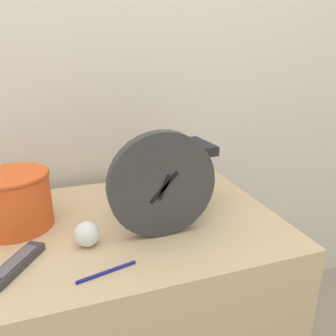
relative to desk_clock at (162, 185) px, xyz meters
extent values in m
cube|color=silver|center=(-0.16, 0.51, 0.30)|extent=(6.00, 0.04, 2.40)
cube|color=tan|center=(-0.16, 0.11, -0.52)|extent=(1.06, 0.65, 0.75)
cylinder|color=#333333|center=(0.00, 0.00, 0.00)|extent=(0.29, 0.03, 0.29)
cylinder|color=white|center=(0.00, -0.01, 0.00)|extent=(0.26, 0.01, 0.26)
cube|color=black|center=(0.00, -0.01, 0.00)|extent=(0.04, 0.01, 0.07)
cube|color=black|center=(0.00, -0.01, 0.00)|extent=(0.08, 0.01, 0.08)
cylinder|color=black|center=(0.00, -0.01, 0.00)|extent=(0.01, 0.00, 0.01)
cube|color=green|center=(0.09, 0.16, -0.13)|extent=(0.18, 0.13, 0.04)
cube|color=#2D9ED1|center=(0.08, 0.17, -0.09)|extent=(0.24, 0.19, 0.04)
cube|color=#7A3899|center=(0.08, 0.18, -0.05)|extent=(0.25, 0.18, 0.03)
cube|color=red|center=(0.10, 0.16, -0.02)|extent=(0.18, 0.13, 0.03)
cube|color=orange|center=(0.08, 0.18, 0.01)|extent=(0.22, 0.14, 0.04)
cube|color=#232328|center=(0.09, 0.15, 0.05)|extent=(0.24, 0.17, 0.03)
cylinder|color=#E05623|center=(-0.39, 0.18, -0.07)|extent=(0.20, 0.20, 0.16)
torus|color=#B3451C|center=(-0.39, 0.18, 0.01)|extent=(0.21, 0.21, 0.01)
cube|color=#333338|center=(-0.37, -0.04, -0.14)|extent=(0.13, 0.16, 0.02)
cube|color=#59595E|center=(-0.37, -0.04, -0.13)|extent=(0.09, 0.12, 0.00)
sphere|color=white|center=(-0.20, 0.01, -0.11)|extent=(0.07, 0.07, 0.07)
cylinder|color=navy|center=(-0.18, -0.12, -0.14)|extent=(0.14, 0.04, 0.01)
camera|label=1|loc=(-0.24, -0.76, 0.33)|focal=35.00mm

